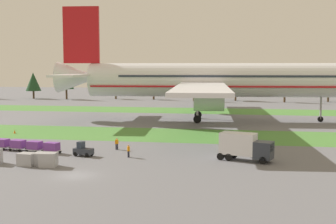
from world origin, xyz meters
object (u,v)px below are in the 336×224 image
taxiway_marker_1 (230,137)px  cargo_dolly_third (18,144)px  baggage_tug (83,150)px  taxiway_marker_0 (15,132)px  airliner (209,80)px  ground_crew_loader (117,143)px  uld_container_2 (48,160)px  catering_truck (245,146)px  ground_crew_marshaller (128,150)px  cargo_dolly_second (35,146)px  uld_container_1 (27,159)px  cargo_dolly_fourth (2,143)px  cargo_dolly_lead (52,147)px  uld_container_3 (42,159)px

taxiway_marker_1 → cargo_dolly_third: bearing=-152.5°
taxiway_marker_1 → baggage_tug: bearing=-137.2°
baggage_tug → cargo_dolly_third: baggage_tug is taller
baggage_tug → taxiway_marker_0: bearing=-120.8°
airliner → cargo_dolly_third: (-24.43, -40.65, -8.18)m
cargo_dolly_third → ground_crew_loader: (13.79, 3.18, 0.03)m
uld_container_2 → taxiway_marker_0: bearing=125.3°
catering_truck → baggage_tug: bearing=-71.3°
uld_container_2 → taxiway_marker_1: 32.46m
baggage_tug → ground_crew_marshaller: (6.29, 0.20, 0.13)m
cargo_dolly_second → uld_container_1: uld_container_1 is taller
cargo_dolly_fourth → uld_container_1: 12.99m
baggage_tug → cargo_dolly_second: bearing=-90.0°
catering_truck → ground_crew_marshaller: size_ratio=4.21×
baggage_tug → cargo_dolly_lead: (-4.92, 1.03, 0.10)m
baggage_tug → taxiway_marker_1: 26.16m
cargo_dolly_third → catering_truck: (32.24, -1.78, 1.03)m
cargo_dolly_third → taxiway_marker_1: size_ratio=4.26×
ground_crew_marshaller → taxiway_marker_1: (12.90, 17.56, -0.66)m
cargo_dolly_lead → ground_crew_loader: (8.12, 4.38, 0.03)m
cargo_dolly_lead → uld_container_1: (0.19, -7.85, -0.14)m
catering_truck → uld_container_2: size_ratio=3.66×
taxiway_marker_0 → taxiway_marker_1: (38.69, -0.21, -0.02)m
cargo_dolly_third → cargo_dolly_fourth: (-2.84, 0.60, 0.00)m
catering_truck → taxiway_marker_0: 44.75m
uld_container_1 → uld_container_3: bearing=14.9°
cargo_dolly_fourth → uld_container_3: 13.90m
taxiway_marker_1 → ground_crew_marshaller: bearing=-126.3°
airliner → catering_truck: size_ratio=11.54×
ground_crew_loader → uld_container_1: ground_crew_loader is taller
uld_container_1 → baggage_tug: bearing=55.3°
cargo_dolly_lead → taxiway_marker_0: cargo_dolly_lead is taller
cargo_dolly_second → ground_crew_marshaller: (14.05, -1.43, 0.03)m
cargo_dolly_lead → ground_crew_marshaller: ground_crew_marshaller is taller
cargo_dolly_second → taxiway_marker_0: size_ratio=3.95×
cargo_dolly_lead → catering_truck: 26.59m
airliner → cargo_dolly_third: bearing=-35.7°
cargo_dolly_second → cargo_dolly_fourth: 5.80m
cargo_dolly_third → taxiway_marker_0: bearing=-138.6°
uld_container_3 → taxiway_marker_1: uld_container_3 is taller
catering_truck → uld_container_1: size_ratio=3.66×
catering_truck → uld_container_1: catering_truck is taller
uld_container_3 → taxiway_marker_0: size_ratio=3.21×
cargo_dolly_second → uld_container_3: bearing=42.7°
uld_container_1 → ground_crew_marshaller: bearing=32.5°
baggage_tug → uld_container_1: (-4.72, -6.82, -0.03)m
cargo_dolly_third → taxiway_marker_1: 33.60m
baggage_tug → ground_crew_loader: size_ratio=1.62×
uld_container_2 → baggage_tug: bearing=74.6°
cargo_dolly_fourth → taxiway_marker_1: bearing=126.5°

